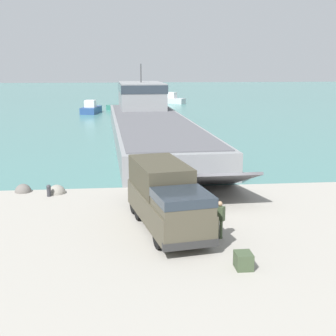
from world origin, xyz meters
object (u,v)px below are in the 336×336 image
at_px(landing_craft, 148,117).
at_px(cargo_crate, 243,261).
at_px(military_truck, 166,197).
at_px(moored_boat_c, 91,109).
at_px(moored_boat_a, 128,106).
at_px(mooring_bollard, 49,190).
at_px(soldier_on_ramp, 220,217).
at_px(moored_boat_b, 169,100).

bearing_deg(landing_craft, cargo_crate, -89.76).
distance_m(military_truck, moored_boat_c, 55.97).
bearing_deg(moored_boat_c, cargo_crate, -70.78).
bearing_deg(moored_boat_a, cargo_crate, 149.20).
height_order(moored_boat_a, moored_boat_c, moored_boat_c).
bearing_deg(mooring_bollard, soldier_on_ramp, -41.80).
bearing_deg(moored_boat_c, mooring_bollard, -79.16).
height_order(landing_craft, moored_boat_c, landing_craft).
height_order(moored_boat_b, mooring_bollard, moored_boat_b).
distance_m(moored_boat_a, cargo_crate, 67.50).
relative_size(landing_craft, military_truck, 5.89).
bearing_deg(mooring_bollard, landing_craft, 73.30).
relative_size(military_truck, moored_boat_c, 1.27).
relative_size(moored_boat_b, cargo_crate, 8.64).
distance_m(soldier_on_ramp, moored_boat_c, 57.82).
bearing_deg(cargo_crate, mooring_bollard, 128.97).
bearing_deg(cargo_crate, moored_boat_b, 86.10).
xyz_separation_m(landing_craft, moored_boat_a, (-1.82, 31.25, -1.32)).
bearing_deg(moored_boat_c, landing_craft, -61.58).
bearing_deg(military_truck, landing_craft, 167.92).
relative_size(soldier_on_ramp, moored_boat_b, 0.26).
bearing_deg(mooring_bollard, military_truck, -44.04).
xyz_separation_m(soldier_on_ramp, moored_boat_c, (-9.08, 57.11, -0.30)).
height_order(mooring_bollard, cargo_crate, mooring_bollard).
bearing_deg(moored_boat_b, military_truck, -150.29).
distance_m(moored_boat_a, moored_boat_c, 9.26).
relative_size(moored_boat_b, mooring_bollard, 9.20).
relative_size(moored_boat_a, mooring_bollard, 10.24).
bearing_deg(landing_craft, moored_boat_c, 105.90).
xyz_separation_m(military_truck, moored_boat_b, (7.90, 74.03, -0.82)).
bearing_deg(soldier_on_ramp, cargo_crate, -132.59).
xyz_separation_m(landing_craft, mooring_bollard, (-7.52, -25.06, -1.51)).
xyz_separation_m(soldier_on_ramp, mooring_bollard, (-8.73, 7.81, -0.62)).
bearing_deg(soldier_on_ramp, moored_boat_a, 45.72).
xyz_separation_m(soldier_on_ramp, cargo_crate, (0.25, -3.30, -0.69)).
xyz_separation_m(landing_craft, military_truck, (-1.06, -31.32, -0.34)).
distance_m(moored_boat_a, moored_boat_b, 14.37).
bearing_deg(soldier_on_ramp, military_truck, 98.57).
relative_size(landing_craft, moored_boat_a, 6.08).
bearing_deg(soldier_on_ramp, moored_boat_b, 38.76).
xyz_separation_m(moored_boat_b, mooring_bollard, (-14.36, -67.78, -0.35)).
height_order(military_truck, moored_boat_a, military_truck).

